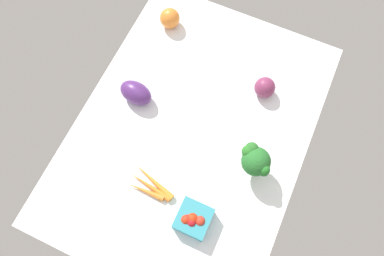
% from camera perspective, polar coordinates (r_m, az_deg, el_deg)
% --- Properties ---
extents(tablecloth, '(1.04, 0.76, 0.02)m').
position_cam_1_polar(tablecloth, '(1.25, 0.00, -0.48)').
color(tablecloth, white).
rests_on(tablecloth, ground).
extents(berry_basket, '(0.10, 0.10, 0.07)m').
position_cam_1_polar(berry_basket, '(1.14, 0.21, -14.05)').
color(berry_basket, teal).
rests_on(berry_basket, tablecloth).
extents(heirloom_tomato_orange, '(0.08, 0.08, 0.08)m').
position_cam_1_polar(heirloom_tomato_orange, '(1.42, -3.48, 16.74)').
color(heirloom_tomato_orange, orange).
rests_on(heirloom_tomato_orange, tablecloth).
extents(red_onion_near_basket, '(0.07, 0.07, 0.07)m').
position_cam_1_polar(red_onion_near_basket, '(1.29, 11.31, 6.23)').
color(red_onion_near_basket, '#7B2F53').
rests_on(red_onion_near_basket, tablecloth).
extents(broccoli_head, '(0.09, 0.10, 0.13)m').
position_cam_1_polar(broccoli_head, '(1.14, 9.90, -5.07)').
color(broccoli_head, '#9FBE82').
rests_on(broccoli_head, tablecloth).
extents(carrot_bunch, '(0.09, 0.17, 0.02)m').
position_cam_1_polar(carrot_bunch, '(1.19, -6.62, -8.89)').
color(carrot_bunch, orange).
rests_on(carrot_bunch, tablecloth).
extents(eggplant, '(0.09, 0.12, 0.08)m').
position_cam_1_polar(eggplant, '(1.27, -8.77, 5.46)').
color(eggplant, '#532A6F').
rests_on(eggplant, tablecloth).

